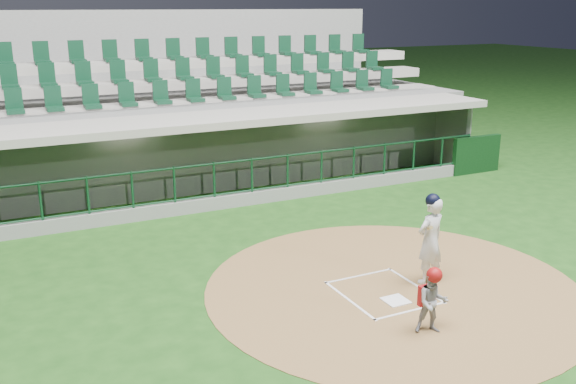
% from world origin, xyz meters
% --- Properties ---
extents(ground, '(120.00, 120.00, 0.00)m').
position_xyz_m(ground, '(0.00, 0.00, 0.00)').
color(ground, '#174112').
rests_on(ground, ground).
extents(dirt_circle, '(7.20, 7.20, 0.01)m').
position_xyz_m(dirt_circle, '(0.30, -0.20, 0.01)').
color(dirt_circle, brown).
rests_on(dirt_circle, ground).
extents(home_plate, '(0.43, 0.43, 0.02)m').
position_xyz_m(home_plate, '(0.00, -0.70, 0.02)').
color(home_plate, white).
rests_on(home_plate, dirt_circle).
extents(batter_box_chalk, '(1.55, 1.80, 0.01)m').
position_xyz_m(batter_box_chalk, '(0.00, -0.30, 0.02)').
color(batter_box_chalk, white).
rests_on(batter_box_chalk, ground).
extents(dugout_structure, '(16.40, 3.70, 3.00)m').
position_xyz_m(dugout_structure, '(0.14, 7.81, 0.97)').
color(dugout_structure, slate).
rests_on(dugout_structure, ground).
extents(seating_deck, '(17.00, 6.72, 5.15)m').
position_xyz_m(seating_deck, '(0.00, 10.91, 1.42)').
color(seating_deck, slate).
rests_on(seating_deck, ground).
extents(batter, '(0.89, 0.90, 1.80)m').
position_xyz_m(batter, '(1.06, -0.28, 0.91)').
color(batter, silver).
rests_on(batter, dirt_circle).
extents(catcher, '(0.64, 0.58, 1.15)m').
position_xyz_m(catcher, '(-0.15, -1.89, 0.58)').
color(catcher, '#97979C').
rests_on(catcher, dirt_circle).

